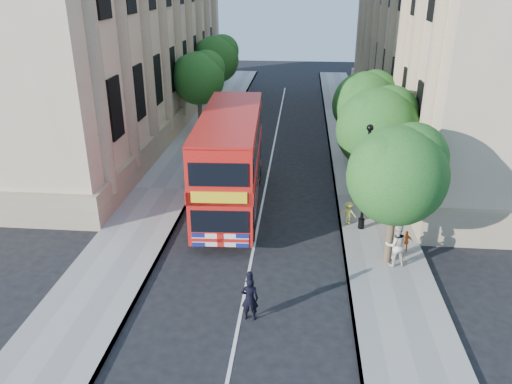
% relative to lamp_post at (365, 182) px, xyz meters
% --- Properties ---
extents(ground, '(120.00, 120.00, 0.00)m').
position_rel_lamp_post_xyz_m(ground, '(-5.00, -6.00, -2.51)').
color(ground, black).
rests_on(ground, ground).
extents(pavement_right, '(3.50, 80.00, 0.12)m').
position_rel_lamp_post_xyz_m(pavement_right, '(0.75, 4.00, -2.45)').
color(pavement_right, gray).
rests_on(pavement_right, ground).
extents(pavement_left, '(3.50, 80.00, 0.12)m').
position_rel_lamp_post_xyz_m(pavement_left, '(-10.75, 4.00, -2.45)').
color(pavement_left, gray).
rests_on(pavement_left, ground).
extents(building_right, '(12.00, 38.00, 18.00)m').
position_rel_lamp_post_xyz_m(building_right, '(8.80, 18.00, 6.49)').
color(building_right, tan).
rests_on(building_right, ground).
extents(building_left, '(12.00, 38.00, 18.00)m').
position_rel_lamp_post_xyz_m(building_left, '(-18.80, 18.00, 6.49)').
color(building_left, tan).
rests_on(building_left, ground).
extents(tree_right_near, '(4.00, 4.00, 6.08)m').
position_rel_lamp_post_xyz_m(tree_right_near, '(0.84, -2.97, 1.74)').
color(tree_right_near, '#473828').
rests_on(tree_right_near, ground).
extents(tree_right_mid, '(4.20, 4.20, 6.37)m').
position_rel_lamp_post_xyz_m(tree_right_mid, '(0.84, 3.03, 1.93)').
color(tree_right_mid, '#473828').
rests_on(tree_right_mid, ground).
extents(tree_right_far, '(4.00, 4.00, 6.15)m').
position_rel_lamp_post_xyz_m(tree_right_far, '(0.84, 9.03, 1.80)').
color(tree_right_far, '#473828').
rests_on(tree_right_far, ground).
extents(tree_left_far, '(4.00, 4.00, 6.30)m').
position_rel_lamp_post_xyz_m(tree_left_far, '(-10.96, 16.03, 1.93)').
color(tree_left_far, '#473828').
rests_on(tree_left_far, ground).
extents(tree_left_back, '(4.20, 4.20, 6.65)m').
position_rel_lamp_post_xyz_m(tree_left_back, '(-10.96, 24.03, 2.20)').
color(tree_left_back, '#473828').
rests_on(tree_left_back, ground).
extents(lamp_post, '(0.32, 0.32, 5.16)m').
position_rel_lamp_post_xyz_m(lamp_post, '(0.00, 0.00, 0.00)').
color(lamp_post, black).
rests_on(lamp_post, pavement_right).
extents(double_decker_bus, '(3.36, 10.80, 4.93)m').
position_rel_lamp_post_xyz_m(double_decker_bus, '(-6.62, 2.18, 0.22)').
color(double_decker_bus, '#B7120C').
rests_on(double_decker_bus, ground).
extents(box_van, '(2.08, 4.44, 2.47)m').
position_rel_lamp_post_xyz_m(box_van, '(-7.89, 8.49, -1.30)').
color(box_van, black).
rests_on(box_van, ground).
extents(police_constable, '(0.63, 0.43, 1.70)m').
position_rel_lamp_post_xyz_m(police_constable, '(-4.64, -7.29, -1.66)').
color(police_constable, black).
rests_on(police_constable, ground).
extents(woman_pedestrian, '(1.03, 0.86, 1.88)m').
position_rel_lamp_post_xyz_m(woman_pedestrian, '(1.03, -3.26, -1.45)').
color(woman_pedestrian, beige).
rests_on(woman_pedestrian, pavement_right).
extents(child_a, '(0.62, 0.32, 1.01)m').
position_rel_lamp_post_xyz_m(child_a, '(1.70, -2.10, -1.88)').
color(child_a, orange).
rests_on(child_a, pavement_right).
extents(child_b, '(0.84, 0.60, 1.18)m').
position_rel_lamp_post_xyz_m(child_b, '(-0.60, 0.39, -1.80)').
color(child_b, '#DFD14C').
rests_on(child_b, pavement_right).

